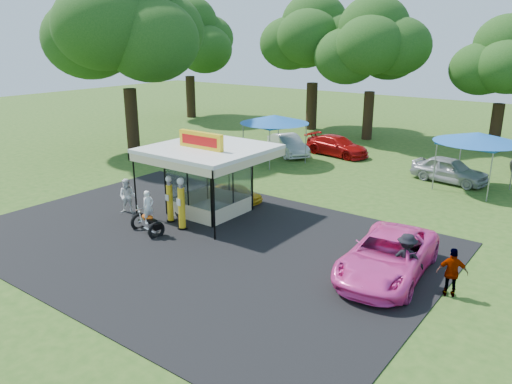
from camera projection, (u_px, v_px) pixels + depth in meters
ground at (165, 256)px, 20.15m from camera, size 120.00×120.00×0.00m
asphalt_apron at (199, 240)px, 21.68m from camera, size 20.00×14.00×0.04m
gas_station_kiosk at (209, 179)px, 24.58m from camera, size 5.40×5.40×4.18m
gas_pump_left at (170, 200)px, 23.54m from camera, size 0.43×0.43×2.29m
gas_pump_right at (182, 205)px, 22.58m from camera, size 0.46×0.46×2.47m
motorcycle at (148, 217)px, 22.19m from camera, size 1.85×1.11×2.11m
spare_tires at (180, 210)px, 24.37m from camera, size 0.96×0.62×0.81m
a_frame_sign at (367, 290)px, 16.60m from camera, size 0.47×0.41×0.84m
kiosk_car at (237, 193)px, 26.66m from camera, size 2.82×1.13×0.96m
pink_sedan at (388, 256)px, 18.28m from camera, size 3.19×5.99×1.60m
spectator_west at (128, 196)px, 24.72m from camera, size 1.10×1.05×1.80m
spectator_east_a at (406, 259)px, 17.64m from camera, size 1.41×1.11×1.91m
spectator_east_b at (452, 273)px, 16.82m from camera, size 1.11×0.80×1.74m
bg_car_a at (288, 145)px, 37.05m from camera, size 4.73×3.91×1.52m
bg_car_b at (337, 146)px, 36.96m from camera, size 5.23×2.77×1.44m
bg_car_c at (450, 170)px, 30.13m from camera, size 4.73×2.48×1.54m
tent_west at (274, 119)px, 34.27m from camera, size 4.77×4.77×3.34m
tent_east at (478, 138)px, 28.01m from camera, size 4.79×4.79×3.35m
oak_far_a at (189, 43)px, 52.40m from camera, size 10.38×10.38×12.30m
oak_far_b at (314, 46)px, 45.40m from camera, size 10.07×10.07×12.01m
oak_far_c at (372, 52)px, 40.85m from camera, size 9.71×9.71×11.45m
oak_far_d at (505, 67)px, 37.38m from camera, size 8.30×8.30×9.88m
oak_near at (125, 31)px, 35.85m from camera, size 12.24×12.24×14.10m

